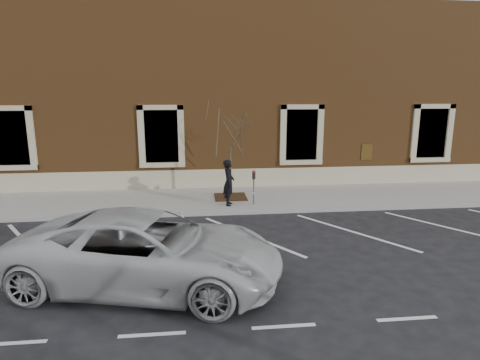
{
  "coord_description": "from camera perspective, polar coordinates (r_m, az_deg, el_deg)",
  "views": [
    {
      "loc": [
        -1.52,
        -13.52,
        4.26
      ],
      "look_at": [
        0.0,
        0.6,
        1.1
      ],
      "focal_mm": 30.0,
      "sensor_mm": 36.0,
      "label": 1
    }
  ],
  "objects": [
    {
      "name": "curb_near",
      "position": [
        14.19,
        0.28,
        -4.61
      ],
      "size": [
        40.0,
        0.12,
        0.15
      ],
      "primitive_type": "cube",
      "color": "#9E9E99",
      "rests_on": "ground"
    },
    {
      "name": "sidewalk_near",
      "position": [
        15.91,
        -0.44,
        -2.71
      ],
      "size": [
        40.0,
        3.5,
        0.15
      ],
      "primitive_type": "cube",
      "color": "#AFACA5",
      "rests_on": "ground"
    },
    {
      "name": "man",
      "position": [
        14.61,
        -1.61,
        -0.37
      ],
      "size": [
        0.49,
        0.67,
        1.69
      ],
      "primitive_type": "imported",
      "rotation": [
        0.0,
        0.0,
        1.42
      ],
      "color": "black",
      "rests_on": "sidewalk_near"
    },
    {
      "name": "parking_stripes",
      "position": [
        12.19,
        1.42,
        -7.9
      ],
      "size": [
        28.0,
        4.4,
        0.01
      ],
      "primitive_type": null,
      "color": "silver",
      "rests_on": "ground"
    },
    {
      "name": "white_truck",
      "position": [
        9.2,
        -12.94,
        -9.73
      ],
      "size": [
        6.43,
        4.09,
        1.65
      ],
      "primitive_type": "imported",
      "rotation": [
        0.0,
        0.0,
        1.33
      ],
      "color": "silver",
      "rests_on": "ground"
    },
    {
      "name": "sapling",
      "position": [
        15.41,
        -1.41,
        6.69
      ],
      "size": [
        2.18,
        2.18,
        3.63
      ],
      "color": "#4A3D2D",
      "rests_on": "sidewalk_near"
    },
    {
      "name": "tree_grate",
      "position": [
        15.87,
        -1.36,
        -2.41
      ],
      "size": [
        1.25,
        1.25,
        0.03
      ],
      "primitive_type": "cube",
      "color": "#3D2313",
      "rests_on": "sidewalk_near"
    },
    {
      "name": "building_civic",
      "position": [
        21.32,
        -2.09,
        11.83
      ],
      "size": [
        40.0,
        8.62,
        8.0
      ],
      "color": "brown",
      "rests_on": "ground"
    },
    {
      "name": "ground",
      "position": [
        14.26,
        0.26,
        -4.84
      ],
      "size": [
        120.0,
        120.0,
        0.0
      ],
      "primitive_type": "plane",
      "color": "#28282B",
      "rests_on": "ground"
    },
    {
      "name": "parking_meter",
      "position": [
        14.69,
        1.96,
        -0.16
      ],
      "size": [
        0.12,
        0.09,
        1.27
      ],
      "rotation": [
        0.0,
        0.0,
        0.3
      ],
      "color": "#595B60",
      "rests_on": "sidewalk_near"
    }
  ]
}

